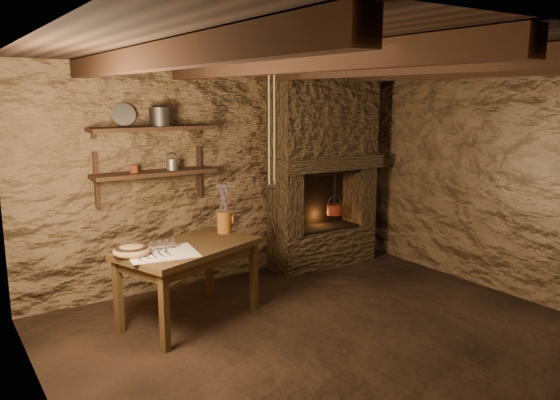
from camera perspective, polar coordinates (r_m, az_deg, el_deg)
floor at (r=4.88m, az=5.55°, el=-14.31°), size 4.50×4.50×0.00m
back_wall at (r=6.16m, az=-6.03°, el=2.67°), size 4.50×0.04×2.40m
left_wall at (r=3.57m, az=-23.51°, el=-4.22°), size 0.04×4.00×2.40m
right_wall at (r=6.16m, az=22.27°, el=1.92°), size 0.04×4.00×2.40m
ceiling at (r=4.43m, az=6.14°, el=15.05°), size 4.50×4.00×0.04m
beam_far_left at (r=3.66m, az=-12.92°, el=14.32°), size 0.14×3.95×0.16m
beam_mid_left at (r=4.13m, az=0.58°, el=14.17°), size 0.14×3.95×0.16m
beam_mid_right at (r=4.76m, az=10.90°, el=13.54°), size 0.14×3.95×0.16m
beam_far_right at (r=5.50m, az=18.58°, el=12.80°), size 0.14×3.95×0.16m
shelf_lower at (r=5.66m, az=-12.95°, el=2.75°), size 1.25×0.30×0.04m
shelf_upper at (r=5.61m, az=-13.15°, el=7.30°), size 1.25×0.30×0.04m
hearth at (r=6.63m, az=4.54°, el=3.52°), size 1.43×0.51×2.30m
work_table at (r=5.17m, az=-9.44°, el=-8.29°), size 1.44×1.11×0.72m
linen_cloth at (r=4.85m, az=-12.20°, el=-5.46°), size 0.64×0.55×0.01m
pewter_cutlery_row at (r=4.83m, az=-12.13°, el=-5.40°), size 0.51×0.26×0.01m
drinking_glasses at (r=4.95m, az=-12.50°, el=-4.66°), size 0.19×0.06×0.07m
stoneware_jug at (r=5.43m, az=-5.86°, el=-1.25°), size 0.18×0.18×0.50m
wooden_bowl at (r=4.85m, az=-15.25°, el=-5.20°), size 0.36×0.36×0.11m
iron_stockpot at (r=5.64m, az=-12.37°, el=8.40°), size 0.29×0.29×0.17m
tin_pan at (r=5.62m, az=-16.03°, el=8.56°), size 0.25×0.14×0.23m
small_kettle at (r=5.72m, az=-11.20°, el=3.67°), size 0.17×0.13×0.17m
rusty_tin at (r=5.58m, az=-14.99°, el=3.17°), size 0.10×0.10×0.08m
red_pot at (r=6.77m, az=5.69°, el=-0.91°), size 0.24×0.24×0.54m
hanging_ropes at (r=5.31m, az=-0.87°, el=7.93°), size 0.08×0.08×1.20m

